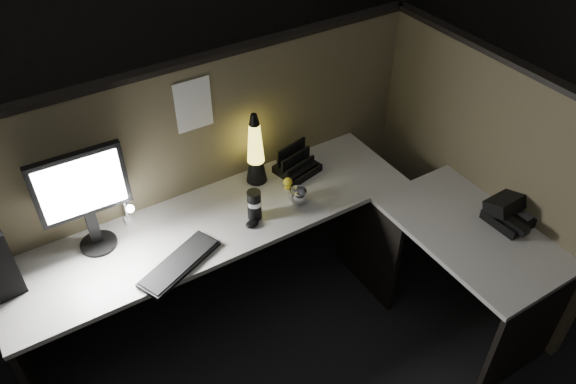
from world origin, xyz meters
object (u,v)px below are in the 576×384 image
keyboard (180,264)px  lava_lamp (256,154)px  monitor (83,193)px  desk_phone (511,211)px

keyboard → lava_lamp: 0.79m
keyboard → lava_lamp: bearing=7.1°
monitor → lava_lamp: 0.98m
monitor → lava_lamp: monitor is taller
desk_phone → monitor: bearing=151.1°
lava_lamp → keyboard: bearing=-149.3°
keyboard → lava_lamp: (0.67, 0.40, 0.18)m
monitor → lava_lamp: size_ratio=1.25×
desk_phone → keyboard: bearing=157.3°
keyboard → monitor: bearing=105.3°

